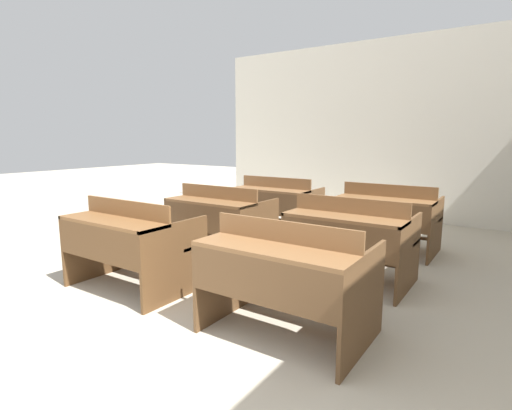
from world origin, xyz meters
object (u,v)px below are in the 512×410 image
at_px(bench_second_right, 350,237).
at_px(bench_third_right, 388,215).
at_px(bench_third_left, 277,204).
at_px(bench_front_left, 130,241).
at_px(bench_front_right, 286,274).
at_px(bench_second_left, 220,218).
at_px(schoolbag, 99,250).

relative_size(bench_second_right, bench_third_right, 1.00).
bearing_deg(bench_third_right, bench_third_left, -179.95).
distance_m(bench_front_left, bench_front_right, 1.67).
relative_size(bench_third_left, bench_third_right, 1.00).
xyz_separation_m(bench_front_left, bench_third_left, (0.02, 2.63, 0.00)).
distance_m(bench_front_right, bench_third_left, 3.09).
bearing_deg(bench_second_left, bench_front_left, -90.03).
height_order(bench_second_left, bench_third_right, same).
bearing_deg(bench_front_right, bench_third_right, 90.57).
distance_m(bench_second_right, schoolbag, 2.79).
xyz_separation_m(bench_front_left, schoolbag, (-0.93, 0.28, -0.30)).
height_order(bench_front_left, bench_third_left, same).
bearing_deg(bench_third_left, schoolbag, -112.00).
relative_size(bench_second_left, bench_third_right, 1.00).
distance_m(bench_third_left, schoolbag, 2.55).
bearing_deg(schoolbag, bench_front_left, -16.91).
distance_m(bench_second_left, schoolbag, 1.43).
distance_m(bench_front_left, bench_third_right, 3.10).
bearing_deg(bench_second_right, bench_third_right, 90.23).
bearing_deg(bench_second_right, schoolbag, -158.31).
xyz_separation_m(bench_second_left, bench_third_left, (0.02, 1.30, 0.00)).
bearing_deg(schoolbag, bench_front_right, -5.85).
height_order(bench_front_left, bench_third_right, same).
bearing_deg(bench_third_right, bench_front_right, -89.43).
height_order(bench_front_right, bench_second_right, same).
height_order(bench_second_right, bench_third_right, same).
height_order(bench_second_left, bench_second_right, same).
relative_size(bench_third_left, schoolbag, 3.56).
distance_m(bench_front_left, bench_second_left, 1.32).
xyz_separation_m(bench_second_right, bench_third_left, (-1.63, 1.32, 0.00)).
xyz_separation_m(bench_front_right, bench_third_left, (-1.65, 2.61, 0.00)).
bearing_deg(bench_third_right, bench_second_left, -141.55).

